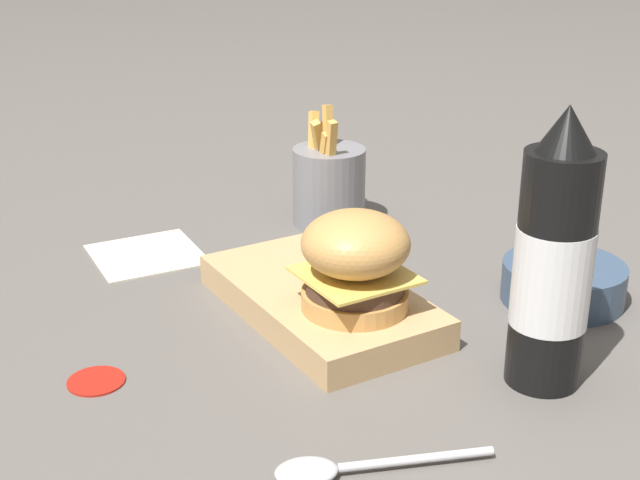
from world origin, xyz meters
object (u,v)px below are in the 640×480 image
object	(u,v)px
burger	(355,260)
side_bowl	(563,281)
ketchup_bottle	(553,264)
spoon	(331,469)
serving_board	(320,300)
fries_basket	(329,184)

from	to	relation	value
burger	side_bowl	world-z (taller)	burger
ketchup_bottle	side_bowl	size ratio (longest dim) A/B	1.95
ketchup_bottle	spoon	size ratio (longest dim) A/B	1.51
ketchup_bottle	spoon	bearing A→B (deg)	-84.54
serving_board	fries_basket	distance (m)	0.26
spoon	side_bowl	bearing A→B (deg)	-139.96
side_bowl	spoon	xyz separation A→B (m)	(0.13, -0.36, -0.02)
serving_board	ketchup_bottle	distance (m)	0.25
serving_board	fries_basket	bearing A→B (deg)	146.72
fries_basket	spoon	distance (m)	0.53
ketchup_bottle	spoon	distance (m)	0.26
serving_board	burger	bearing A→B (deg)	3.40
fries_basket	serving_board	bearing A→B (deg)	-33.28
serving_board	fries_basket	world-z (taller)	fries_basket
side_bowl	spoon	world-z (taller)	side_bowl
burger	ketchup_bottle	world-z (taller)	ketchup_bottle
serving_board	burger	xyz separation A→B (m)	(0.06, 0.00, 0.06)
spoon	serving_board	bearing A→B (deg)	-98.73
serving_board	burger	distance (m)	0.09
fries_basket	side_bowl	size ratio (longest dim) A/B	1.18
burger	fries_basket	world-z (taller)	fries_basket
burger	fries_basket	bearing A→B (deg)	153.15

